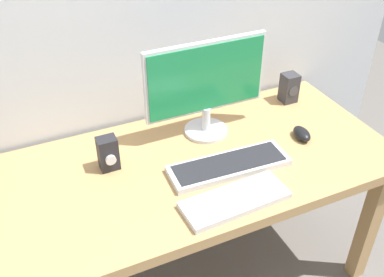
# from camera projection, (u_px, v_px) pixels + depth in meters

# --- Properties ---
(desk) EXTENTS (1.78, 0.76, 0.72)m
(desk) POSITION_uv_depth(u_px,v_px,m) (178.00, 182.00, 1.81)
(desk) COLOR tan
(desk) RESTS_ON ground_plane
(monitor) EXTENTS (0.53, 0.19, 0.42)m
(monitor) POSITION_uv_depth(u_px,v_px,m) (206.00, 84.00, 1.83)
(monitor) COLOR silver
(monitor) RESTS_ON desk
(keyboard_primary) EXTENTS (0.49, 0.18, 0.03)m
(keyboard_primary) POSITION_uv_depth(u_px,v_px,m) (229.00, 165.00, 1.74)
(keyboard_primary) COLOR silver
(keyboard_primary) RESTS_ON desk
(keyboard_secondary) EXTENTS (0.40, 0.16, 0.03)m
(keyboard_secondary) POSITION_uv_depth(u_px,v_px,m) (235.00, 200.00, 1.59)
(keyboard_secondary) COLOR silver
(keyboard_secondary) RESTS_ON desk
(mouse) EXTENTS (0.08, 0.11, 0.04)m
(mouse) POSITION_uv_depth(u_px,v_px,m) (302.00, 134.00, 1.91)
(mouse) COLOR black
(mouse) RESTS_ON desk
(speaker_right) EXTENTS (0.07, 0.08, 0.14)m
(speaker_right) POSITION_uv_depth(u_px,v_px,m) (289.00, 88.00, 2.13)
(speaker_right) COLOR #333338
(speaker_right) RESTS_ON desk
(audio_controller) EXTENTS (0.07, 0.07, 0.14)m
(audio_controller) POSITION_uv_depth(u_px,v_px,m) (108.00, 154.00, 1.72)
(audio_controller) COLOR #232328
(audio_controller) RESTS_ON desk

